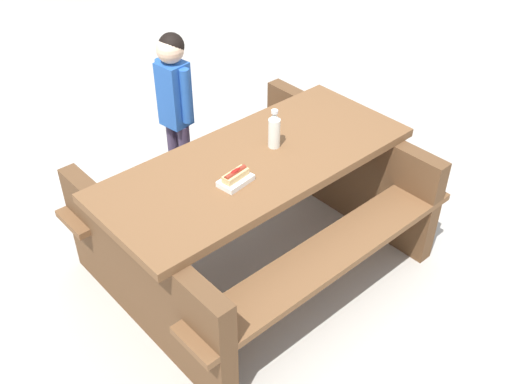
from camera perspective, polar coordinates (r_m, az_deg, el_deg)
ground_plane at (r=3.70m, az=-0.00°, el=-6.48°), size 30.00×30.00×0.00m
picnic_table at (r=3.41m, az=-0.00°, el=-1.07°), size 2.06×1.76×0.75m
soda_bottle at (r=3.29m, az=1.76°, el=5.96°), size 0.07×0.07×0.23m
hotdog_tray at (r=3.04m, az=-1.98°, el=1.34°), size 0.21×0.16×0.08m
child_in_coat at (r=3.94m, az=-7.83°, el=9.25°), size 0.21×0.27×1.15m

